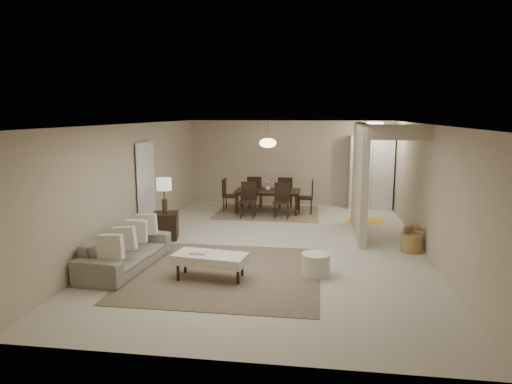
# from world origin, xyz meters

# --- Properties ---
(floor) EXTENTS (9.00, 9.00, 0.00)m
(floor) POSITION_xyz_m (0.00, 0.00, 0.00)
(floor) COLOR beige
(floor) RESTS_ON ground
(ceiling) EXTENTS (9.00, 9.00, 0.00)m
(ceiling) POSITION_xyz_m (0.00, 0.00, 2.50)
(ceiling) COLOR white
(ceiling) RESTS_ON back_wall
(back_wall) EXTENTS (6.00, 0.00, 6.00)m
(back_wall) POSITION_xyz_m (0.00, 4.50, 1.25)
(back_wall) COLOR #BEAB8F
(back_wall) RESTS_ON floor
(left_wall) EXTENTS (0.00, 9.00, 9.00)m
(left_wall) POSITION_xyz_m (-3.00, 0.00, 1.25)
(left_wall) COLOR #BEAB8F
(left_wall) RESTS_ON floor
(right_wall) EXTENTS (0.00, 9.00, 9.00)m
(right_wall) POSITION_xyz_m (3.00, 0.00, 1.25)
(right_wall) COLOR #BEAB8F
(right_wall) RESTS_ON floor
(partition) EXTENTS (0.15, 2.50, 2.50)m
(partition) POSITION_xyz_m (1.80, 1.25, 1.25)
(partition) COLOR #BEAB8F
(partition) RESTS_ON floor
(doorway) EXTENTS (0.04, 0.90, 2.04)m
(doorway) POSITION_xyz_m (-2.97, 0.60, 1.02)
(doorway) COLOR black
(doorway) RESTS_ON floor
(pantry_cabinet) EXTENTS (1.20, 0.55, 2.10)m
(pantry_cabinet) POSITION_xyz_m (2.35, 4.15, 1.05)
(pantry_cabinet) COLOR silver
(pantry_cabinet) RESTS_ON floor
(flush_light) EXTENTS (0.44, 0.44, 0.05)m
(flush_light) POSITION_xyz_m (2.30, 3.20, 2.46)
(flush_light) COLOR white
(flush_light) RESTS_ON ceiling
(living_rug) EXTENTS (3.20, 3.20, 0.01)m
(living_rug) POSITION_xyz_m (-0.64, -1.73, 0.01)
(living_rug) COLOR brown
(living_rug) RESTS_ON floor
(sofa) EXTENTS (2.16, 1.00, 0.61)m
(sofa) POSITION_xyz_m (-2.45, -1.73, 0.31)
(sofa) COLOR gray
(sofa) RESTS_ON floor
(ottoman_bench) EXTENTS (1.25, 0.71, 0.43)m
(ottoman_bench) POSITION_xyz_m (-0.84, -2.03, 0.34)
(ottoman_bench) COLOR white
(ottoman_bench) RESTS_ON living_rug
(side_table) EXTENTS (0.63, 0.63, 0.58)m
(side_table) POSITION_xyz_m (-2.40, 0.22, 0.29)
(side_table) COLOR black
(side_table) RESTS_ON floor
(table_lamp) EXTENTS (0.32, 0.32, 0.76)m
(table_lamp) POSITION_xyz_m (-2.40, 0.22, 1.14)
(table_lamp) COLOR #49381F
(table_lamp) RESTS_ON side_table
(round_pouf) EXTENTS (0.49, 0.49, 0.38)m
(round_pouf) POSITION_xyz_m (0.88, -1.63, 0.19)
(round_pouf) COLOR white
(round_pouf) RESTS_ON floor
(wicker_basket) EXTENTS (0.48, 0.48, 0.36)m
(wicker_basket) POSITION_xyz_m (2.75, 0.00, 0.18)
(wicker_basket) COLOR olive
(wicker_basket) RESTS_ON floor
(dining_rug) EXTENTS (2.80, 2.10, 0.01)m
(dining_rug) POSITION_xyz_m (-0.49, 3.17, 0.01)
(dining_rug) COLOR #857052
(dining_rug) RESTS_ON floor
(dining_table) EXTENTS (1.77, 0.99, 0.62)m
(dining_table) POSITION_xyz_m (-0.49, 3.17, 0.31)
(dining_table) COLOR black
(dining_table) RESTS_ON dining_rug
(dining_chairs) EXTENTS (2.47, 1.79, 0.92)m
(dining_chairs) POSITION_xyz_m (-0.49, 3.17, 0.46)
(dining_chairs) COLOR black
(dining_chairs) RESTS_ON dining_rug
(vase) EXTENTS (0.17, 0.17, 0.15)m
(vase) POSITION_xyz_m (-0.49, 3.17, 0.69)
(vase) COLOR silver
(vase) RESTS_ON dining_table
(yellow_mat) EXTENTS (0.93, 0.59, 0.01)m
(yellow_mat) POSITION_xyz_m (2.06, 2.59, 0.01)
(yellow_mat) COLOR yellow
(yellow_mat) RESTS_ON floor
(pendant_light) EXTENTS (0.46, 0.46, 0.71)m
(pendant_light) POSITION_xyz_m (-0.49, 3.17, 1.92)
(pendant_light) COLOR #49381F
(pendant_light) RESTS_ON ceiling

